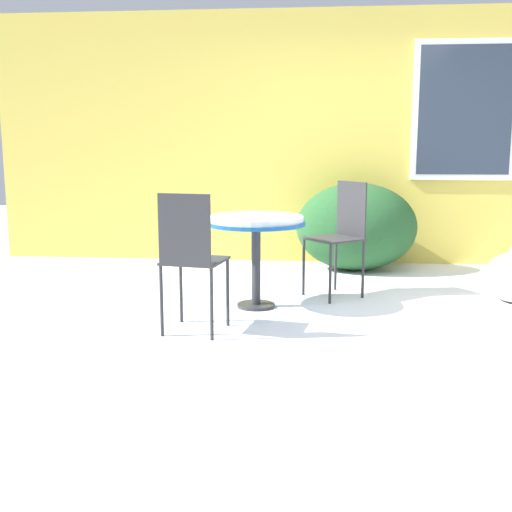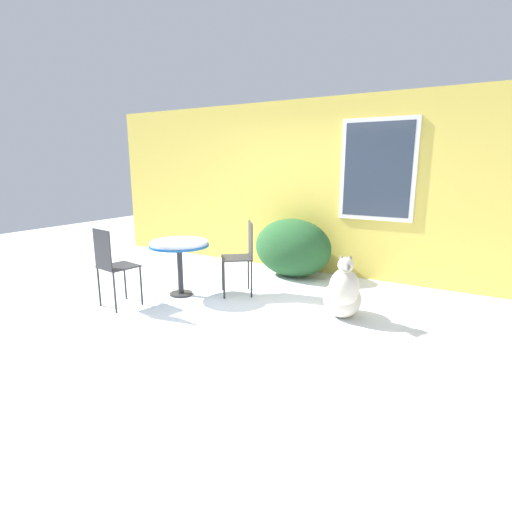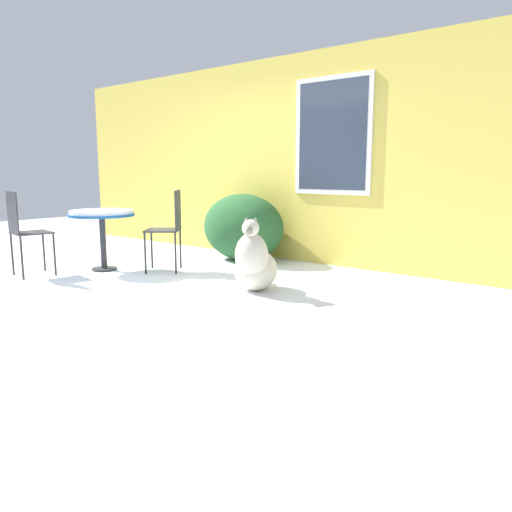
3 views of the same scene
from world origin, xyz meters
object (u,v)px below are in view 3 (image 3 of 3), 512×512
Objects in this scene: dog at (255,264)px; patio_chair_far_side at (25,229)px; patio_table at (102,218)px; patio_chair_near_table at (169,226)px.

patio_chair_far_side is at bearing -179.63° from dog.
patio_chair_far_side reaches higher than dog.
patio_table is 1.02× the size of dog.
patio_table is at bearing -106.07° from patio_chair_far_side.
patio_chair_near_table is at bearing -120.88° from patio_chair_far_side.
patio_table is at bearing -94.27° from patio_chair_near_table.
patio_chair_far_side is (-1.06, -1.25, 0.00)m from patio_chair_near_table.
patio_chair_far_side is 2.76m from dog.
patio_table is at bearing 165.25° from dog.
patio_chair_near_table is 1.64m from patio_chair_far_side.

